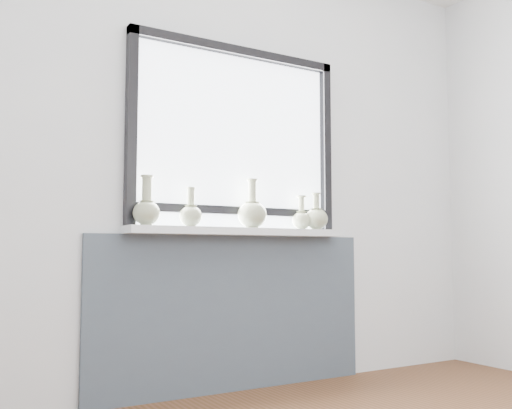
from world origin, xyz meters
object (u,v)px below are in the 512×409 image
vase_d (302,219)px  vase_e (316,218)px  vase_c (252,213)px  vase_a (147,209)px  windowsill (241,232)px  vase_b (191,214)px

vase_d → vase_e: 0.09m
vase_c → vase_a: bearing=-179.2°
windowsill → vase_e: size_ratio=5.99×
windowsill → vase_c: (0.06, -0.01, 0.11)m
vase_c → vase_e: size_ratio=1.26×
vase_e → vase_b: bearing=178.6°
vase_b → vase_e: bearing=-1.4°
vase_d → vase_c: bearing=-177.9°
windowsill → vase_d: 0.41m
vase_b → vase_d: (0.72, 0.01, -0.00)m
vase_a → vase_c: vase_c is taller
vase_d → vase_e: (0.09, -0.03, 0.01)m
vase_b → vase_c: 0.37m
windowsill → vase_a: vase_a is taller
vase_e → windowsill: bearing=176.7°
vase_e → vase_d: bearing=162.9°
vase_b → windowsill: bearing=1.7°
vase_c → vase_d: bearing=2.1°
vase_a → vase_b: size_ratio=1.21×
windowsill → vase_a: (-0.56, -0.02, 0.10)m
windowsill → vase_e: (0.49, -0.03, 0.09)m
vase_d → vase_a: bearing=-178.8°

